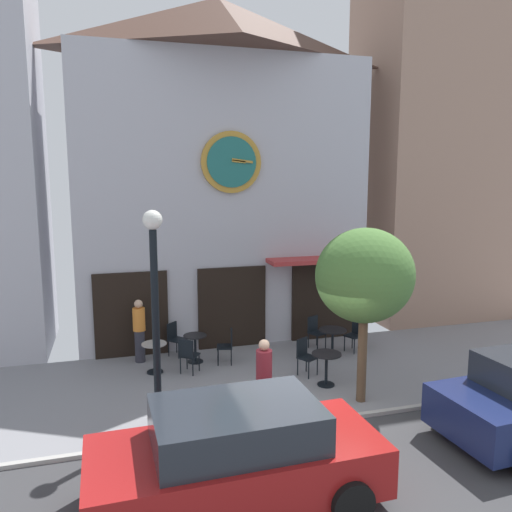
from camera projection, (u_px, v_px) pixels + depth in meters
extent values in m
cube|color=gray|center=(264.00, 379.00, 12.20)|extent=(25.96, 4.98, 0.05)
cube|color=#A8A5A0|center=(301.00, 424.00, 9.84)|extent=(25.96, 0.12, 0.08)
cube|color=#B2B2BC|center=(220.00, 201.00, 15.20)|extent=(8.33, 2.83, 8.18)
pyramid|color=#4C3328|center=(218.00, 28.00, 14.43)|extent=(7.50, 3.96, 1.66)
cylinder|color=#B7842D|center=(231.00, 162.00, 13.63)|extent=(1.66, 0.10, 1.66)
cylinder|color=#1E6660|center=(232.00, 162.00, 13.57)|extent=(1.36, 0.04, 1.36)
cube|color=#B7842D|center=(239.00, 161.00, 13.58)|extent=(0.38, 0.03, 0.10)
cube|color=#B7842D|center=(242.00, 161.00, 13.61)|extent=(0.58, 0.03, 0.14)
cube|color=black|center=(131.00, 315.00, 13.53)|extent=(1.94, 0.10, 2.30)
cube|color=black|center=(232.00, 307.00, 14.28)|extent=(1.94, 0.10, 2.30)
cube|color=black|center=(323.00, 301.00, 15.04)|extent=(1.94, 0.10, 2.30)
cube|color=#B23333|center=(314.00, 260.00, 14.42)|extent=(2.67, 0.90, 0.12)
cube|color=#9E7A66|center=(450.00, 94.00, 17.17)|extent=(5.96, 3.48, 15.19)
cylinder|color=black|center=(159.00, 421.00, 9.67)|extent=(0.32, 0.32, 0.36)
cylinder|color=black|center=(156.00, 333.00, 9.40)|extent=(0.14, 0.14, 3.86)
sphere|color=white|center=(152.00, 220.00, 9.07)|extent=(0.36, 0.36, 0.36)
cylinder|color=brown|center=(362.00, 356.00, 10.80)|extent=(0.20, 0.20, 2.04)
ellipsoid|color=#4C7A38|center=(365.00, 275.00, 10.52)|extent=(2.10, 1.89, 2.00)
cylinder|color=black|center=(155.00, 358.00, 12.47)|extent=(0.07, 0.07, 0.74)
cylinder|color=black|center=(155.00, 372.00, 12.52)|extent=(0.40, 0.40, 0.03)
cylinder|color=gray|center=(154.00, 344.00, 12.41)|extent=(0.61, 0.61, 0.03)
cylinder|color=black|center=(195.00, 349.00, 13.18)|extent=(0.07, 0.07, 0.71)
cylinder|color=black|center=(196.00, 361.00, 13.24)|extent=(0.40, 0.40, 0.03)
cylinder|color=black|center=(195.00, 336.00, 13.13)|extent=(0.61, 0.61, 0.03)
cylinder|color=black|center=(326.00, 370.00, 11.71)|extent=(0.07, 0.07, 0.76)
cylinder|color=black|center=(326.00, 384.00, 11.76)|extent=(0.40, 0.40, 0.03)
cylinder|color=black|center=(327.00, 354.00, 11.65)|extent=(0.69, 0.69, 0.03)
cylinder|color=black|center=(332.00, 343.00, 13.62)|extent=(0.07, 0.07, 0.73)
cylinder|color=black|center=(332.00, 355.00, 13.67)|extent=(0.40, 0.40, 0.03)
cylinder|color=black|center=(333.00, 330.00, 13.56)|extent=(0.74, 0.74, 0.03)
cube|color=black|center=(177.00, 340.00, 13.63)|extent=(0.57, 0.57, 0.04)
cube|color=black|center=(172.00, 331.00, 13.68)|extent=(0.30, 0.29, 0.45)
cylinder|color=black|center=(179.00, 351.00, 13.44)|extent=(0.03, 0.03, 0.45)
cylinder|color=black|center=(186.00, 347.00, 13.73)|extent=(0.03, 0.03, 0.45)
cylinder|color=black|center=(169.00, 348.00, 13.60)|extent=(0.03, 0.03, 0.45)
cylinder|color=black|center=(177.00, 345.00, 13.90)|extent=(0.03, 0.03, 0.45)
cube|color=black|center=(308.00, 358.00, 12.29)|extent=(0.55, 0.55, 0.04)
cube|color=black|center=(302.00, 347.00, 12.37)|extent=(0.35, 0.23, 0.45)
cylinder|color=black|center=(309.00, 370.00, 12.08)|extent=(0.03, 0.03, 0.45)
cylinder|color=black|center=(317.00, 366.00, 12.33)|extent=(0.03, 0.03, 0.45)
cylinder|color=black|center=(298.00, 366.00, 12.32)|extent=(0.03, 0.03, 0.45)
cylinder|color=black|center=(306.00, 363.00, 12.56)|extent=(0.03, 0.03, 0.45)
cube|color=black|center=(190.00, 355.00, 12.46)|extent=(0.56, 0.56, 0.04)
cube|color=black|center=(186.00, 349.00, 12.25)|extent=(0.33, 0.26, 0.45)
cylinder|color=black|center=(199.00, 362.00, 12.59)|extent=(0.03, 0.03, 0.45)
cylinder|color=black|center=(187.00, 361.00, 12.71)|extent=(0.03, 0.03, 0.45)
cylinder|color=black|center=(193.00, 367.00, 12.28)|extent=(0.03, 0.03, 0.45)
cylinder|color=black|center=(180.00, 365.00, 12.39)|extent=(0.03, 0.03, 0.45)
cube|color=black|center=(353.00, 336.00, 13.97)|extent=(0.53, 0.53, 0.04)
cube|color=black|center=(358.00, 327.00, 14.05)|extent=(0.19, 0.36, 0.45)
cylinder|color=black|center=(345.00, 343.00, 14.02)|extent=(0.03, 0.03, 0.45)
cylinder|color=black|center=(354.00, 346.00, 13.76)|extent=(0.03, 0.03, 0.45)
cylinder|color=black|center=(352.00, 341.00, 14.24)|extent=(0.03, 0.03, 0.45)
cylinder|color=black|center=(362.00, 344.00, 13.98)|extent=(0.03, 0.03, 0.45)
cube|color=black|center=(317.00, 333.00, 14.22)|extent=(0.53, 0.53, 0.04)
cube|color=black|center=(313.00, 324.00, 14.32)|extent=(0.36, 0.20, 0.45)
cylinder|color=black|center=(317.00, 343.00, 14.02)|extent=(0.03, 0.03, 0.45)
cylinder|color=black|center=(326.00, 341.00, 14.24)|extent=(0.03, 0.03, 0.45)
cylinder|color=black|center=(309.00, 340.00, 14.28)|extent=(0.03, 0.03, 0.45)
cylinder|color=black|center=(317.00, 338.00, 14.50)|extent=(0.03, 0.03, 0.45)
cube|color=black|center=(225.00, 347.00, 13.07)|extent=(0.48, 0.48, 0.04)
cube|color=black|center=(231.00, 338.00, 13.04)|extent=(0.12, 0.38, 0.45)
cylinder|color=black|center=(218.00, 353.00, 13.26)|extent=(0.03, 0.03, 0.45)
cylinder|color=black|center=(218.00, 357.00, 12.93)|extent=(0.03, 0.03, 0.45)
cylinder|color=black|center=(231.00, 353.00, 13.28)|extent=(0.03, 0.03, 0.45)
cylinder|color=black|center=(231.00, 357.00, 12.95)|extent=(0.03, 0.03, 0.45)
cylinder|color=#2D2D38|center=(264.00, 400.00, 10.03)|extent=(0.37, 0.37, 0.85)
cylinder|color=maroon|center=(264.00, 365.00, 9.91)|extent=(0.45, 0.45, 0.60)
sphere|color=tan|center=(264.00, 345.00, 9.85)|extent=(0.22, 0.22, 0.22)
cylinder|color=#2D2D38|center=(140.00, 346.00, 13.19)|extent=(0.29, 0.29, 0.85)
cylinder|color=orange|center=(139.00, 319.00, 13.08)|extent=(0.35, 0.35, 0.60)
sphere|color=tan|center=(138.00, 304.00, 13.01)|extent=(0.22, 0.22, 0.22)
cube|color=maroon|center=(237.00, 466.00, 7.43)|extent=(4.34, 1.89, 0.75)
cube|color=#262B33|center=(236.00, 425.00, 7.33)|extent=(2.44, 1.63, 0.60)
cylinder|color=black|center=(352.00, 502.00, 7.04)|extent=(0.64, 0.23, 0.64)
cylinder|color=black|center=(302.00, 439.00, 8.74)|extent=(0.64, 0.23, 0.64)
cylinder|color=black|center=(135.00, 466.00, 7.91)|extent=(0.64, 0.23, 0.64)
cylinder|color=black|center=(452.00, 409.00, 9.85)|extent=(0.65, 0.26, 0.64)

